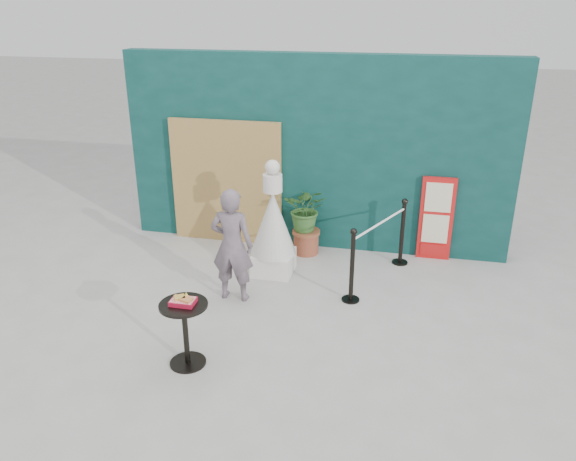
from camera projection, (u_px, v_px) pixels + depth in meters
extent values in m
plane|color=#ADAAA5|center=(265.00, 350.00, 6.42)|extent=(60.00, 60.00, 0.00)
cube|color=#0B3230|center=(315.00, 154.00, 8.68)|extent=(6.00, 0.30, 3.00)
cube|color=tan|center=(226.00, 183.00, 8.96)|extent=(1.80, 0.08, 2.00)
imported|color=slate|center=(232.00, 245.00, 7.26)|extent=(0.56, 0.37, 1.54)
cube|color=red|center=(436.00, 219.00, 8.46)|extent=(0.50, 0.06, 1.30)
cube|color=beige|center=(439.00, 198.00, 8.29)|extent=(0.38, 0.02, 0.45)
cube|color=beige|center=(435.00, 229.00, 8.48)|extent=(0.38, 0.02, 0.45)
cube|color=red|center=(433.00, 250.00, 8.62)|extent=(0.38, 0.02, 0.18)
cube|color=white|center=(273.00, 262.00, 8.20)|extent=(0.57, 0.57, 0.31)
cone|color=silver|center=(273.00, 223.00, 7.97)|extent=(0.66, 0.66, 0.93)
cylinder|color=silver|center=(273.00, 183.00, 7.74)|extent=(0.27, 0.27, 0.25)
sphere|color=silver|center=(272.00, 167.00, 7.65)|extent=(0.21, 0.21, 0.21)
cylinder|color=black|center=(188.00, 362.00, 6.19)|extent=(0.40, 0.40, 0.02)
cylinder|color=black|center=(186.00, 335.00, 6.06)|extent=(0.06, 0.06, 0.72)
cylinder|color=black|center=(183.00, 305.00, 5.91)|extent=(0.52, 0.52, 0.03)
cube|color=#AA122C|center=(183.00, 302.00, 5.90)|extent=(0.26, 0.19, 0.05)
cube|color=red|center=(183.00, 299.00, 5.89)|extent=(0.24, 0.17, 0.00)
cube|color=#C29847|center=(180.00, 297.00, 5.90)|extent=(0.15, 0.14, 0.02)
cube|color=#D58B4E|center=(187.00, 300.00, 5.85)|extent=(0.13, 0.13, 0.02)
cone|color=yellow|center=(186.00, 295.00, 5.91)|extent=(0.06, 0.06, 0.06)
cylinder|color=#9A3C32|center=(306.00, 243.00, 8.82)|extent=(0.39, 0.39, 0.33)
cylinder|color=#964931|center=(306.00, 232.00, 8.75)|extent=(0.44, 0.44, 0.05)
imported|color=#336029|center=(306.00, 209.00, 8.60)|extent=(0.65, 0.56, 0.72)
cylinder|color=black|center=(350.00, 299.00, 7.48)|extent=(0.24, 0.24, 0.02)
cylinder|color=black|center=(352.00, 268.00, 7.30)|extent=(0.06, 0.06, 0.96)
sphere|color=black|center=(354.00, 232.00, 7.10)|extent=(0.09, 0.09, 0.09)
cylinder|color=black|center=(400.00, 262.00, 8.53)|extent=(0.24, 0.24, 0.02)
cylinder|color=black|center=(402.00, 234.00, 8.35)|extent=(0.06, 0.06, 0.96)
sphere|color=black|center=(405.00, 202.00, 8.16)|extent=(0.09, 0.09, 0.09)
cylinder|color=white|center=(381.00, 223.00, 7.67)|extent=(0.63, 1.31, 0.03)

